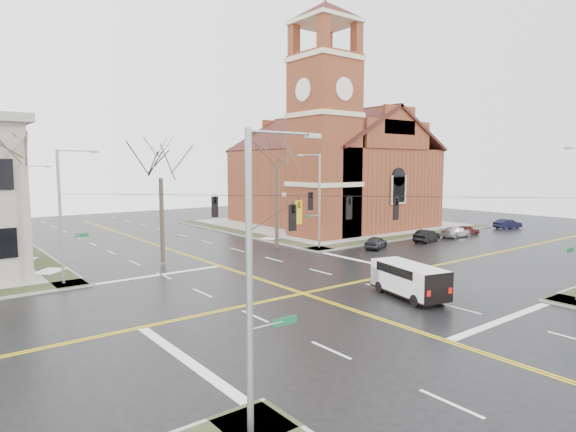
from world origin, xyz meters
TOP-DOWN VIEW (x-y plane):
  - ground at (0.00, 0.00)m, footprint 120.00×120.00m
  - sidewalks at (0.00, 0.00)m, footprint 80.00×80.00m
  - road_markings at (0.00, 0.00)m, footprint 100.00×100.00m
  - church at (24.76, 24.78)m, footprint 24.28×27.48m
  - signal_pole_ne at (11.32, 11.50)m, footprint 2.75×0.22m
  - signal_pole_nw at (-11.32, 11.50)m, footprint 2.75×0.22m
  - signal_pole_sw at (-11.32, -11.50)m, footprint 2.75×0.22m
  - span_wires at (0.00, 0.00)m, footprint 23.02×23.02m
  - traffic_signals at (-0.00, -0.67)m, footprint 8.21×8.26m
  - streetlight_north_a at (-10.65, 28.00)m, footprint 2.30×0.20m
  - cargo_van at (4.61, -4.47)m, footprint 3.25×5.67m
  - parked_car_a at (16.09, 8.35)m, footprint 3.88×2.76m
  - parked_car_b at (23.44, 7.87)m, footprint 4.14×2.18m
  - parked_car_c at (28.87, 7.90)m, footprint 4.23×1.77m
  - parked_car_d at (31.38, 8.22)m, footprint 3.60×2.02m
  - parked_car_e at (40.55, 8.08)m, footprint 4.00×2.26m
  - tree_nw_far at (-13.44, 13.56)m, footprint 4.00×4.00m
  - tree_nw_near at (-3.28, 14.16)m, footprint 4.00×4.00m
  - tree_ne at (8.31, 14.07)m, footprint 4.00×4.00m

SIDE VIEW (x-z plane):
  - ground at x=0.00m, z-range 0.00..0.00m
  - road_markings at x=0.00m, z-range 0.00..0.01m
  - sidewalks at x=0.00m, z-range -0.01..0.16m
  - parked_car_d at x=31.38m, z-range 0.00..1.16m
  - parked_car_c at x=28.87m, z-range 0.00..1.22m
  - parked_car_a at x=16.09m, z-range 0.00..1.23m
  - parked_car_e at x=40.55m, z-range 0.00..1.25m
  - parked_car_b at x=23.44m, z-range 0.00..1.30m
  - cargo_van at x=4.61m, z-range 0.19..2.22m
  - streetlight_north_a at x=-10.65m, z-range 0.47..8.47m
  - signal_pole_ne at x=11.32m, z-range 0.45..9.45m
  - signal_pole_nw at x=-11.32m, z-range 0.45..9.45m
  - signal_pole_sw at x=-11.32m, z-range 0.45..9.45m
  - traffic_signals at x=0.00m, z-range 4.80..6.10m
  - span_wires at x=0.00m, z-range 6.18..6.22m
  - tree_nw_near at x=-3.28m, z-range 2.33..12.70m
  - church at x=24.76m, z-range -5.32..22.18m
  - tree_ne at x=8.31m, z-range 2.61..14.27m
  - tree_nw_far at x=-13.44m, z-range 2.70..14.82m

